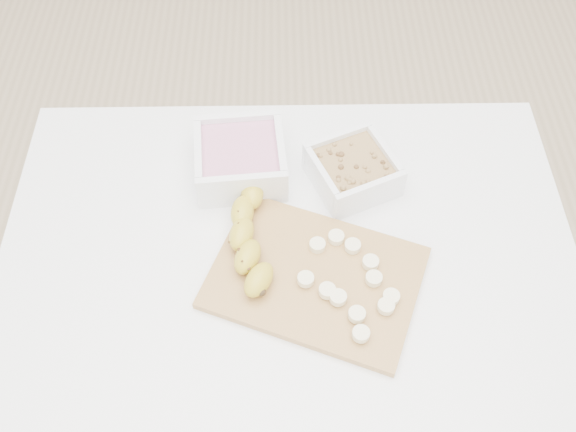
{
  "coord_description": "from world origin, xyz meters",
  "views": [
    {
      "loc": [
        -0.01,
        -0.59,
        1.69
      ],
      "look_at": [
        0.0,
        0.03,
        0.81
      ],
      "focal_mm": 40.0,
      "sensor_mm": 36.0,
      "label": 1
    }
  ],
  "objects_px": {
    "bowl_granola": "(353,170)",
    "bowl_yogurt": "(240,158)",
    "table": "(288,278)",
    "cutting_board": "(315,278)",
    "banana": "(251,237)"
  },
  "relations": [
    {
      "from": "table",
      "to": "bowl_yogurt",
      "type": "relative_size",
      "value": 5.72
    },
    {
      "from": "cutting_board",
      "to": "banana",
      "type": "distance_m",
      "value": 0.13
    },
    {
      "from": "bowl_yogurt",
      "to": "bowl_granola",
      "type": "xyz_separation_m",
      "value": [
        0.21,
        -0.03,
        -0.01
      ]
    },
    {
      "from": "bowl_yogurt",
      "to": "cutting_board",
      "type": "height_order",
      "value": "bowl_yogurt"
    },
    {
      "from": "banana",
      "to": "cutting_board",
      "type": "bearing_deg",
      "value": -23.68
    },
    {
      "from": "table",
      "to": "bowl_granola",
      "type": "distance_m",
      "value": 0.23
    },
    {
      "from": "bowl_granola",
      "to": "cutting_board",
      "type": "xyz_separation_m",
      "value": [
        -0.08,
        -0.21,
        -0.03
      ]
    },
    {
      "from": "table",
      "to": "bowl_granola",
      "type": "relative_size",
      "value": 5.44
    },
    {
      "from": "bowl_yogurt",
      "to": "cutting_board",
      "type": "bearing_deg",
      "value": -61.31
    },
    {
      "from": "cutting_board",
      "to": "banana",
      "type": "height_order",
      "value": "banana"
    },
    {
      "from": "bowl_yogurt",
      "to": "bowl_granola",
      "type": "height_order",
      "value": "bowl_yogurt"
    },
    {
      "from": "bowl_granola",
      "to": "cutting_board",
      "type": "distance_m",
      "value": 0.22
    },
    {
      "from": "bowl_granola",
      "to": "bowl_yogurt",
      "type": "bearing_deg",
      "value": 172.69
    },
    {
      "from": "bowl_granola",
      "to": "cutting_board",
      "type": "bearing_deg",
      "value": -109.98
    },
    {
      "from": "table",
      "to": "bowl_granola",
      "type": "xyz_separation_m",
      "value": [
        0.12,
        0.15,
        0.13
      ]
    }
  ]
}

